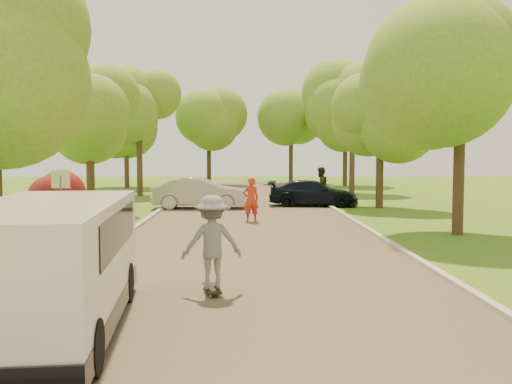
{
  "coord_description": "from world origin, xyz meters",
  "views": [
    {
      "loc": [
        -0.31,
        -13.42,
        2.72
      ],
      "look_at": [
        0.21,
        6.76,
        1.3
      ],
      "focal_mm": 40.0,
      "sensor_mm": 36.0,
      "label": 1
    }
  ],
  "objects": [
    {
      "name": "person_olive",
      "position": [
        3.8,
        15.95,
        0.97
      ],
      "size": [
        1.19,
        1.19,
        1.95
      ],
      "primitive_type": "imported",
      "rotation": [
        0.0,
        0.0,
        3.92
      ],
      "color": "#292E1C",
      "rests_on": "ground"
    },
    {
      "name": "road",
      "position": [
        0.0,
        8.0,
        0.01
      ],
      "size": [
        8.0,
        60.0,
        0.01
      ],
      "primitive_type": "cube",
      "color": "#4C4438",
      "rests_on": "ground"
    },
    {
      "name": "skateboarder",
      "position": [
        -0.87,
        -2.62,
        1.01
      ],
      "size": [
        1.26,
        0.88,
        1.78
      ],
      "primitive_type": "imported",
      "rotation": [
        0.0,
        0.0,
        3.34
      ],
      "color": "gray",
      "rests_on": "longboard"
    },
    {
      "name": "dark_sedan",
      "position": [
        3.3,
        14.99,
        0.65
      ],
      "size": [
        4.67,
        2.36,
        1.3
      ],
      "primitive_type": "imported",
      "rotation": [
        0.0,
        0.0,
        1.45
      ],
      "color": "black",
      "rests_on": "ground"
    },
    {
      "name": "street_sign",
      "position": [
        -5.8,
        4.0,
        1.56
      ],
      "size": [
        0.55,
        0.06,
        2.17
      ],
      "color": "#59595E",
      "rests_on": "ground"
    },
    {
      "name": "tree_l_midb",
      "position": [
        -6.81,
        12.0,
        4.59
      ],
      "size": [
        4.3,
        4.2,
        6.62
      ],
      "color": "#382619",
      "rests_on": "ground"
    },
    {
      "name": "red_shrub",
      "position": [
        -6.3,
        5.5,
        1.1
      ],
      "size": [
        1.7,
        1.7,
        1.95
      ],
      "color": "#382619",
      "rests_on": "ground"
    },
    {
      "name": "curb_left",
      "position": [
        -4.05,
        8.0,
        0.06
      ],
      "size": [
        0.18,
        60.0,
        0.12
      ],
      "primitive_type": "cube",
      "color": "#B2AD9E",
      "rests_on": "ground"
    },
    {
      "name": "tree_r_far",
      "position": [
        7.23,
        24.0,
        5.83
      ],
      "size": [
        5.33,
        5.2,
        8.34
      ],
      "color": "#382619",
      "rests_on": "ground"
    },
    {
      "name": "minivan",
      "position": [
        -3.2,
        -4.96,
        1.04
      ],
      "size": [
        2.5,
        5.46,
        1.98
      ],
      "rotation": [
        0.0,
        0.0,
        0.08
      ],
      "color": "white",
      "rests_on": "ground"
    },
    {
      "name": "tree_bg_b",
      "position": [
        8.22,
        32.0,
        5.54
      ],
      "size": [
        5.12,
        5.0,
        7.95
      ],
      "color": "#382619",
      "rests_on": "ground"
    },
    {
      "name": "ground",
      "position": [
        0.0,
        0.0,
        0.0
      ],
      "size": [
        100.0,
        100.0,
        0.0
      ],
      "primitive_type": "plane",
      "color": "#49701A",
      "rests_on": "ground"
    },
    {
      "name": "tree_bg_d",
      "position": [
        4.22,
        36.0,
        5.31
      ],
      "size": [
        5.12,
        5.0,
        7.72
      ],
      "color": "#382619",
      "rests_on": "ground"
    },
    {
      "name": "longboard",
      "position": [
        -0.87,
        -2.62,
        0.1
      ],
      "size": [
        0.43,
        0.95,
        0.11
      ],
      "rotation": [
        0.0,
        0.0,
        3.34
      ],
      "color": "black",
      "rests_on": "ground"
    },
    {
      "name": "tree_r_mida",
      "position": [
        7.02,
        5.0,
        5.54
      ],
      "size": [
        5.13,
        5.0,
        7.95
      ],
      "color": "#382619",
      "rests_on": "ground"
    },
    {
      "name": "curb_right",
      "position": [
        4.05,
        8.0,
        0.06
      ],
      "size": [
        0.18,
        60.0,
        0.12
      ],
      "primitive_type": "cube",
      "color": "#B2AD9E",
      "rests_on": "ground"
    },
    {
      "name": "person_striped",
      "position": [
        0.06,
        8.62,
        0.87
      ],
      "size": [
        0.72,
        0.56,
        1.74
      ],
      "primitive_type": "imported",
      "rotation": [
        0.0,
        0.0,
        3.39
      ],
      "color": "red",
      "rests_on": "ground"
    },
    {
      "name": "tree_bg_c",
      "position": [
        -2.79,
        34.0,
        5.02
      ],
      "size": [
        4.92,
        4.8,
        7.33
      ],
      "color": "#382619",
      "rests_on": "ground"
    },
    {
      "name": "silver_sedan",
      "position": [
        -2.3,
        13.94,
        0.75
      ],
      "size": [
        4.59,
        1.7,
        1.5
      ],
      "primitive_type": "imported",
      "rotation": [
        0.0,
        0.0,
        1.55
      ],
      "color": "#ABABB0",
      "rests_on": "ground"
    },
    {
      "name": "tree_l_far",
      "position": [
        -6.39,
        22.0,
        5.47
      ],
      "size": [
        4.92,
        4.8,
        7.79
      ],
      "color": "#382619",
      "rests_on": "ground"
    },
    {
      "name": "tree_bg_a",
      "position": [
        -8.78,
        30.0,
        5.31
      ],
      "size": [
        5.12,
        5.0,
        7.72
      ],
      "color": "#382619",
      "rests_on": "ground"
    },
    {
      "name": "tree_r_midb",
      "position": [
        6.6,
        14.0,
        4.88
      ],
      "size": [
        4.51,
        4.4,
        7.01
      ],
      "color": "#382619",
      "rests_on": "ground"
    }
  ]
}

